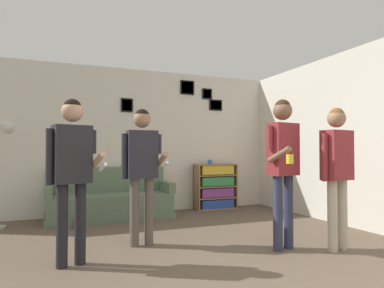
{
  "coord_description": "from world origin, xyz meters",
  "views": [
    {
      "loc": [
        -1.45,
        -1.93,
        1.13
      ],
      "look_at": [
        0.22,
        2.22,
        1.24
      ],
      "focal_mm": 32.0,
      "sensor_mm": 36.0,
      "label": 1
    }
  ],
  "objects_px": {
    "couch": "(110,202)",
    "drinking_cup": "(210,162)",
    "person_spectator_near_bookshelf": "(337,163)",
    "bottle_on_floor": "(75,223)",
    "person_watcher_holding_cup": "(283,156)",
    "bookshelf": "(216,187)",
    "person_player_foreground_left": "(72,163)",
    "person_player_foreground_center": "(142,161)"
  },
  "relations": [
    {
      "from": "person_watcher_holding_cup",
      "to": "person_spectator_near_bookshelf",
      "type": "xyz_separation_m",
      "value": [
        0.56,
        -0.26,
        -0.08
      ]
    },
    {
      "from": "bookshelf",
      "to": "person_player_foreground_left",
      "type": "height_order",
      "value": "person_player_foreground_left"
    },
    {
      "from": "person_spectator_near_bookshelf",
      "to": "bottle_on_floor",
      "type": "bearing_deg",
      "value": 140.32
    },
    {
      "from": "bookshelf",
      "to": "person_spectator_near_bookshelf",
      "type": "distance_m",
      "value": 3.18
    },
    {
      "from": "person_player_foreground_center",
      "to": "person_watcher_holding_cup",
      "type": "bearing_deg",
      "value": -27.8
    },
    {
      "from": "person_player_foreground_center",
      "to": "drinking_cup",
      "type": "distance_m",
      "value": 2.8
    },
    {
      "from": "person_player_foreground_left",
      "to": "drinking_cup",
      "type": "bearing_deg",
      "value": 43.39
    },
    {
      "from": "person_watcher_holding_cup",
      "to": "person_spectator_near_bookshelf",
      "type": "bearing_deg",
      "value": -24.47
    },
    {
      "from": "couch",
      "to": "person_spectator_near_bookshelf",
      "type": "bearing_deg",
      "value": -53.73
    },
    {
      "from": "couch",
      "to": "person_player_foreground_center",
      "type": "distance_m",
      "value": 2.02
    },
    {
      "from": "drinking_cup",
      "to": "couch",
      "type": "bearing_deg",
      "value": -174.24
    },
    {
      "from": "couch",
      "to": "drinking_cup",
      "type": "xyz_separation_m",
      "value": [
        1.97,
        0.2,
        0.65
      ]
    },
    {
      "from": "person_player_foreground_center",
      "to": "person_player_foreground_left",
      "type": "bearing_deg",
      "value": -150.22
    },
    {
      "from": "person_spectator_near_bookshelf",
      "to": "bottle_on_floor",
      "type": "height_order",
      "value": "person_spectator_near_bookshelf"
    },
    {
      "from": "person_spectator_near_bookshelf",
      "to": "bottle_on_floor",
      "type": "distance_m",
      "value": 3.69
    },
    {
      "from": "couch",
      "to": "person_spectator_near_bookshelf",
      "type": "xyz_separation_m",
      "value": [
        2.15,
        -2.93,
        0.72
      ]
    },
    {
      "from": "person_player_foreground_center",
      "to": "drinking_cup",
      "type": "height_order",
      "value": "person_player_foreground_center"
    },
    {
      "from": "person_player_foreground_center",
      "to": "person_spectator_near_bookshelf",
      "type": "bearing_deg",
      "value": -26.91
    },
    {
      "from": "bottle_on_floor",
      "to": "drinking_cup",
      "type": "height_order",
      "value": "drinking_cup"
    },
    {
      "from": "person_spectator_near_bookshelf",
      "to": "bookshelf",
      "type": "bearing_deg",
      "value": 90.95
    },
    {
      "from": "bottle_on_floor",
      "to": "couch",
      "type": "bearing_deg",
      "value": 46.49
    },
    {
      "from": "couch",
      "to": "person_player_foreground_left",
      "type": "distance_m",
      "value": 2.58
    },
    {
      "from": "couch",
      "to": "person_watcher_holding_cup",
      "type": "height_order",
      "value": "person_watcher_holding_cup"
    },
    {
      "from": "bookshelf",
      "to": "bottle_on_floor",
      "type": "xyz_separation_m",
      "value": [
        -2.7,
        -0.84,
        -0.35
      ]
    },
    {
      "from": "couch",
      "to": "bottle_on_floor",
      "type": "relative_size",
      "value": 9.0
    },
    {
      "from": "couch",
      "to": "drinking_cup",
      "type": "bearing_deg",
      "value": 5.76
    },
    {
      "from": "person_watcher_holding_cup",
      "to": "person_spectator_near_bookshelf",
      "type": "height_order",
      "value": "person_watcher_holding_cup"
    },
    {
      "from": "person_player_foreground_center",
      "to": "bottle_on_floor",
      "type": "relative_size",
      "value": 7.2
    },
    {
      "from": "person_player_foreground_center",
      "to": "person_watcher_holding_cup",
      "type": "height_order",
      "value": "person_watcher_holding_cup"
    },
    {
      "from": "person_spectator_near_bookshelf",
      "to": "drinking_cup",
      "type": "bearing_deg",
      "value": 93.25
    },
    {
      "from": "couch",
      "to": "drinking_cup",
      "type": "distance_m",
      "value": 2.08
    },
    {
      "from": "bookshelf",
      "to": "person_watcher_holding_cup",
      "type": "height_order",
      "value": "person_watcher_holding_cup"
    },
    {
      "from": "bottle_on_floor",
      "to": "drinking_cup",
      "type": "distance_m",
      "value": 2.84
    },
    {
      "from": "person_watcher_holding_cup",
      "to": "drinking_cup",
      "type": "height_order",
      "value": "person_watcher_holding_cup"
    },
    {
      "from": "drinking_cup",
      "to": "person_player_foreground_center",
      "type": "bearing_deg",
      "value": -132.01
    },
    {
      "from": "person_watcher_holding_cup",
      "to": "bottle_on_floor",
      "type": "xyz_separation_m",
      "value": [
        -2.19,
        2.03,
        -1.0
      ]
    },
    {
      "from": "bookshelf",
      "to": "person_player_foreground_left",
      "type": "distance_m",
      "value": 3.86
    },
    {
      "from": "person_player_foreground_left",
      "to": "person_watcher_holding_cup",
      "type": "relative_size",
      "value": 0.95
    },
    {
      "from": "person_player_foreground_left",
      "to": "drinking_cup",
      "type": "height_order",
      "value": "person_player_foreground_left"
    },
    {
      "from": "couch",
      "to": "person_player_foreground_center",
      "type": "xyz_separation_m",
      "value": [
        0.09,
        -1.88,
        0.73
      ]
    },
    {
      "from": "bookshelf",
      "to": "person_player_foreground_center",
      "type": "bearing_deg",
      "value": -133.86
    },
    {
      "from": "drinking_cup",
      "to": "bottle_on_floor",
      "type": "bearing_deg",
      "value": -161.97
    }
  ]
}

